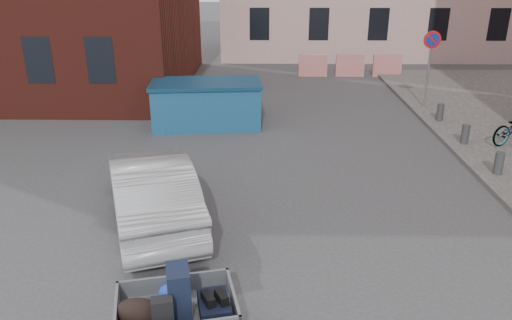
{
  "coord_description": "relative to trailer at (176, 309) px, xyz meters",
  "views": [
    {
      "loc": [
        0.29,
        -7.93,
        4.97
      ],
      "look_at": [
        0.11,
        1.74,
        1.1
      ],
      "focal_mm": 35.0,
      "sensor_mm": 36.0,
      "label": 1
    }
  ],
  "objects": [
    {
      "name": "bollards",
      "position": [
        6.9,
        5.86,
        -0.21
      ],
      "size": [
        0.22,
        9.02,
        0.55
      ],
      "color": "#3A3A3D",
      "rests_on": "sidewalk"
    },
    {
      "name": "no_parking_sign",
      "position": [
        6.9,
        11.94,
        1.41
      ],
      "size": [
        0.6,
        0.09,
        2.65
      ],
      "color": "gray",
      "rests_on": "sidewalk"
    },
    {
      "name": "silver_car",
      "position": [
        -1.07,
        3.53,
        0.1
      ],
      "size": [
        2.84,
        4.56,
        1.42
      ],
      "primitive_type": "imported",
      "rotation": [
        0.0,
        0.0,
        3.48
      ],
      "color": "#A4A6AC",
      "rests_on": "ground"
    },
    {
      "name": "trailer",
      "position": [
        0.0,
        0.0,
        0.0
      ],
      "size": [
        1.81,
        1.94,
        1.2
      ],
      "rotation": [
        0.0,
        0.0,
        0.23
      ],
      "color": "black",
      "rests_on": "ground"
    },
    {
      "name": "dumpster",
      "position": [
        -0.67,
        9.92,
        0.12
      ],
      "size": [
        3.61,
        2.11,
        1.45
      ],
      "rotation": [
        0.0,
        0.0,
        0.09
      ],
      "color": "#1B5483",
      "rests_on": "ground"
    },
    {
      "name": "ground",
      "position": [
        0.9,
        2.46,
        -0.61
      ],
      "size": [
        120.0,
        120.0,
        0.0
      ],
      "primitive_type": "plane",
      "color": "#38383A",
      "rests_on": "ground"
    },
    {
      "name": "barriers",
      "position": [
        5.1,
        17.46,
        -0.11
      ],
      "size": [
        4.7,
        0.18,
        1.0
      ],
      "color": "red",
      "rests_on": "ground"
    }
  ]
}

